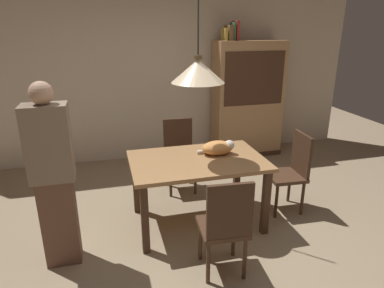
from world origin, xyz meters
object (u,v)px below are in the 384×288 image
object	(u,v)px
dining_table	(197,168)
book_green_slim	(233,31)
hutch_bookcase	(247,102)
pendant_lamp	(198,71)
book_yellow_short	(224,34)
book_brown_thick	(229,33)
cat_sleeping	(218,148)
chair_right_side	(292,169)
book_red_tall	(236,30)
person_standing	(54,178)
chair_near_front	(225,224)
chair_far_back	(179,152)

from	to	relation	value
dining_table	book_green_slim	size ratio (longest dim) A/B	5.38
hutch_bookcase	book_green_slim	world-z (taller)	book_green_slim
pendant_lamp	book_yellow_short	bearing A→B (deg)	63.18
pendant_lamp	book_brown_thick	world-z (taller)	pendant_lamp
cat_sleeping	chair_right_side	bearing A→B (deg)	-5.34
book_red_tall	book_yellow_short	bearing A→B (deg)	180.00
person_standing	cat_sleeping	bearing A→B (deg)	13.52
chair_near_front	book_green_slim	bearing A→B (deg)	68.58
book_yellow_short	book_brown_thick	bearing A→B (deg)	0.00
dining_table	chair_right_side	size ratio (longest dim) A/B	1.51
person_standing	chair_right_side	bearing A→B (deg)	7.07
chair_far_back	book_green_slim	xyz separation A→B (m)	(1.06, 0.97, 1.47)
chair_right_side	pendant_lamp	bearing A→B (deg)	179.79
dining_table	book_brown_thick	world-z (taller)	book_brown_thick
chair_far_back	book_yellow_short	xyz separation A→B (m)	(0.93, 0.97, 1.43)
person_standing	dining_table	bearing A→B (deg)	12.91
book_brown_thick	book_green_slim	bearing A→B (deg)	0.00
hutch_bookcase	book_brown_thick	distance (m)	1.13
cat_sleeping	book_brown_thick	world-z (taller)	book_brown_thick
book_brown_thick	chair_near_front	bearing A→B (deg)	-110.30
pendant_lamp	chair_far_back	bearing A→B (deg)	89.79
chair_far_back	chair_right_side	distance (m)	1.43
chair_far_back	book_red_tall	size ratio (longest dim) A/B	3.32
dining_table	book_red_tall	world-z (taller)	book_red_tall
chair_right_side	book_yellow_short	distance (m)	2.34
chair_near_front	book_yellow_short	xyz separation A→B (m)	(0.94, 2.72, 1.43)
book_brown_thick	book_red_tall	xyz separation A→B (m)	(0.11, 0.00, 0.03)
dining_table	chair_near_front	size ratio (longest dim) A/B	1.51
cat_sleeping	person_standing	world-z (taller)	person_standing
cat_sleeping	book_yellow_short	distance (m)	2.19
chair_far_back	person_standing	distance (m)	1.85
pendant_lamp	book_green_slim	bearing A→B (deg)	60.05
book_yellow_short	book_green_slim	xyz separation A→B (m)	(0.13, 0.00, 0.04)
chair_near_front	book_brown_thick	size ratio (longest dim) A/B	3.88
cat_sleeping	person_standing	xyz separation A→B (m)	(-1.63, -0.39, 0.02)
hutch_bookcase	book_yellow_short	size ratio (longest dim) A/B	9.25
book_yellow_short	book_brown_thick	xyz separation A→B (m)	(0.07, 0.00, 0.02)
cat_sleeping	book_brown_thick	bearing A→B (deg)	67.15
dining_table	book_yellow_short	world-z (taller)	book_yellow_short
chair_right_side	person_standing	size ratio (longest dim) A/B	0.56
hutch_bookcase	book_red_tall	distance (m)	1.13
dining_table	pendant_lamp	bearing A→B (deg)	106.53
hutch_bookcase	book_red_tall	bearing A→B (deg)	179.66
dining_table	hutch_bookcase	distance (m)	2.30
dining_table	chair_right_side	bearing A→B (deg)	-0.21
chair_far_back	chair_near_front	bearing A→B (deg)	-90.30
book_green_slim	chair_near_front	bearing A→B (deg)	-111.42
pendant_lamp	hutch_bookcase	bearing A→B (deg)	53.56
chair_near_front	book_yellow_short	world-z (taller)	book_yellow_short
chair_right_side	person_standing	distance (m)	2.54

